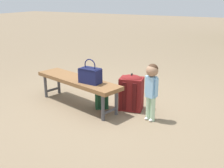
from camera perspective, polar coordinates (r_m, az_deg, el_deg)
The scene contains 6 objects.
ground_plane at distance 4.42m, azimuth -0.99°, elevation -4.98°, with size 40.00×40.00×0.00m, color #7F6B51.
park_bench at distance 4.44m, azimuth -7.04°, elevation 0.42°, with size 1.65×0.80×0.45m.
handbag at distance 4.15m, azimuth -4.49°, elevation 1.89°, with size 0.33×0.20×0.37m.
child_standing at distance 3.86m, azimuth 8.12°, elevation 0.08°, with size 0.21×0.17×0.82m.
backpack_large at distance 4.29m, azimuth 3.99°, elevation -1.54°, with size 0.39×0.35×0.59m.
backpack_small at distance 4.38m, azimuth -2.14°, elevation -2.81°, with size 0.25×0.24×0.34m.
Camera 1 is at (1.97, -3.56, 1.71)m, focal length 44.69 mm.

